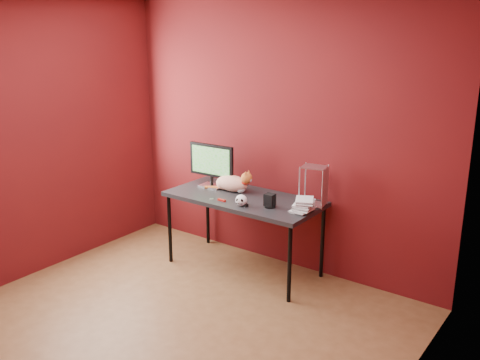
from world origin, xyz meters
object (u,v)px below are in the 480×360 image
Objects in this scene: desk at (244,202)px; cat at (232,183)px; monitor at (211,163)px; skull_mug at (241,200)px; speaker at (270,201)px; book_stack at (298,142)px.

cat reaches higher than desk.
monitor reaches higher than desk.
speaker reaches higher than skull_mug.
cat is at bearing 122.43° from skull_mug.
cat is at bearing 160.07° from speaker.
desk is 2.98× the size of cat.
monitor reaches higher than speaker.
desk is 0.39m from speaker.
desk is 2.94× the size of monitor.
skull_mug is at bearing -155.89° from book_stack.
skull_mug is 0.91× the size of speaker.
speaker is 0.61m from book_stack.
desk is 0.25m from cat.
monitor reaches higher than cat.
speaker is 0.10× the size of book_stack.
desk is 0.29m from skull_mug.
monitor is at bearing 166.34° from speaker.
desk is at bearing -11.91° from monitor.
book_stack is at bearing -9.16° from cat.
monitor is 0.41× the size of book_stack.
book_stack reaches higher than skull_mug.
desk is at bearing -24.31° from cat.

